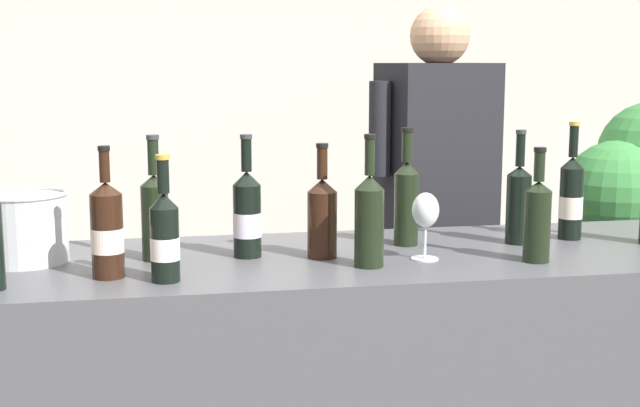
% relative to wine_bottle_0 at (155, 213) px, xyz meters
% --- Properties ---
extents(wall_back, '(8.00, 0.10, 2.80)m').
position_rel_wine_bottle_0_xyz_m(wall_back, '(0.57, 2.56, 0.32)').
color(wall_back, beige).
rests_on(wall_back, ground_plane).
extents(wine_bottle_0, '(0.08, 0.08, 0.35)m').
position_rel_wine_bottle_0_xyz_m(wine_bottle_0, '(0.00, 0.00, 0.00)').
color(wine_bottle_0, black).
rests_on(wine_bottle_0, counter).
extents(wine_bottle_1, '(0.07, 0.07, 0.32)m').
position_rel_wine_bottle_0_xyz_m(wine_bottle_1, '(0.02, -0.25, -0.02)').
color(wine_bottle_1, black).
rests_on(wine_bottle_1, counter).
extents(wine_bottle_2, '(0.08, 0.08, 0.35)m').
position_rel_wine_bottle_0_xyz_m(wine_bottle_2, '(0.56, -0.19, 0.00)').
color(wine_bottle_2, black).
rests_on(wine_bottle_2, counter).
extents(wine_bottle_3, '(0.07, 0.07, 0.36)m').
position_rel_wine_bottle_0_xyz_m(wine_bottle_3, '(1.26, 0.05, -0.00)').
color(wine_bottle_3, black).
rests_on(wine_bottle_3, counter).
extents(wine_bottle_5, '(0.07, 0.07, 0.34)m').
position_rel_wine_bottle_0_xyz_m(wine_bottle_5, '(1.07, 0.02, -0.00)').
color(wine_bottle_5, black).
rests_on(wine_bottle_5, counter).
extents(wine_bottle_6, '(0.08, 0.08, 0.32)m').
position_rel_wine_bottle_0_xyz_m(wine_bottle_6, '(0.46, -0.06, -0.01)').
color(wine_bottle_6, black).
rests_on(wine_bottle_6, counter).
extents(wine_bottle_7, '(0.07, 0.07, 0.31)m').
position_rel_wine_bottle_0_xyz_m(wine_bottle_7, '(1.02, -0.21, -0.01)').
color(wine_bottle_7, black).
rests_on(wine_bottle_7, counter).
extents(wine_bottle_9, '(0.08, 0.08, 0.34)m').
position_rel_wine_bottle_0_xyz_m(wine_bottle_9, '(-0.12, -0.18, -0.01)').
color(wine_bottle_9, black).
rests_on(wine_bottle_9, counter).
extents(wine_bottle_10, '(0.08, 0.08, 0.34)m').
position_rel_wine_bottle_0_xyz_m(wine_bottle_10, '(0.25, -0.01, -0.01)').
color(wine_bottle_10, black).
rests_on(wine_bottle_10, counter).
extents(wine_bottle_11, '(0.07, 0.07, 0.35)m').
position_rel_wine_bottle_0_xyz_m(wine_bottle_11, '(0.73, 0.06, 0.01)').
color(wine_bottle_11, black).
rests_on(wine_bottle_11, counter).
extents(wine_glass, '(0.08, 0.08, 0.19)m').
position_rel_wine_bottle_0_xyz_m(wine_glass, '(0.73, -0.13, -0.00)').
color(wine_glass, silver).
rests_on(wine_glass, counter).
extents(ice_bucket, '(0.25, 0.25, 0.19)m').
position_rel_wine_bottle_0_xyz_m(ice_bucket, '(-0.35, 0.04, -0.03)').
color(ice_bucket, silver).
rests_on(ice_bucket, counter).
extents(person_server, '(0.56, 0.34, 1.69)m').
position_rel_wine_bottle_0_xyz_m(person_server, '(1.04, 0.70, -0.25)').
color(person_server, black).
rests_on(person_server, ground_plane).
extents(potted_shrub, '(0.63, 0.64, 1.32)m').
position_rel_wine_bottle_0_xyz_m(potted_shrub, '(1.93, 0.90, -0.27)').
color(potted_shrub, brown).
rests_on(potted_shrub, ground_plane).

